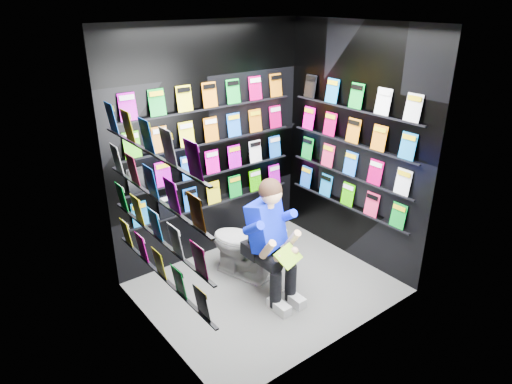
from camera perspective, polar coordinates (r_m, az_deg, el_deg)
floor at (r=4.88m, az=1.33°, el=-11.83°), size 2.40×2.40×0.00m
ceiling at (r=3.99m, az=1.70°, el=20.29°), size 2.40×2.40×0.00m
wall_back at (r=5.04m, az=-5.74°, el=5.78°), size 2.40×0.04×2.60m
wall_front at (r=3.61m, az=11.56°, el=-1.96°), size 2.40×0.04×2.60m
wall_left at (r=3.68m, az=-13.15°, el=-1.58°), size 0.04×2.00×2.60m
wall_right at (r=5.07m, az=12.12°, el=5.49°), size 0.04×2.00×2.60m
comics_back at (r=5.01m, az=-5.56°, el=5.75°), size 2.10×0.06×1.37m
comics_left at (r=3.69m, az=-12.74°, el=-1.39°), size 0.06×1.70×1.37m
comics_right at (r=5.05m, az=11.90°, el=5.48°), size 0.06×1.70×1.37m
toilet at (r=4.90m, az=-1.71°, el=-6.60°), size 0.62×0.84×0.73m
longbox at (r=5.32m, az=1.10°, el=-6.54°), size 0.37×0.48×0.32m
longbox_lid at (r=5.24m, az=1.12°, el=-4.88°), size 0.40×0.51×0.03m
reader at (r=4.44m, az=1.13°, el=-4.19°), size 0.70×0.85×1.35m
held_comic at (r=4.30m, az=4.06°, el=-8.00°), size 0.32×0.24×0.12m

